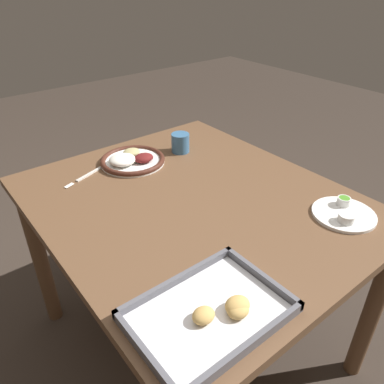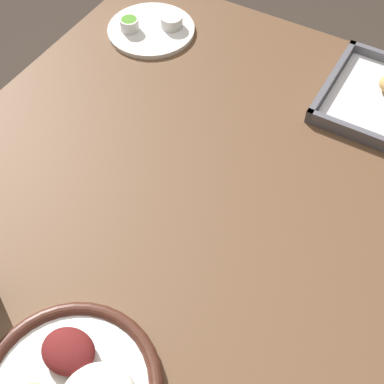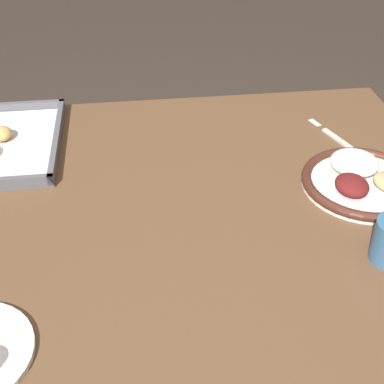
{
  "view_description": "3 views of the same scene",
  "coord_description": "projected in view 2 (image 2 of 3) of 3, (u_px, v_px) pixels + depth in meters",
  "views": [
    {
      "loc": [
        0.64,
        0.8,
        1.37
      ],
      "look_at": [
        0.01,
        0.0,
        0.74
      ],
      "focal_mm": 35.0,
      "sensor_mm": 36.0,
      "label": 1
    },
    {
      "loc": [
        0.27,
        -0.45,
        1.44
      ],
      "look_at": [
        0.01,
        0.0,
        0.74
      ],
      "focal_mm": 50.0,
      "sensor_mm": 36.0,
      "label": 2
    },
    {
      "loc": [
        -0.8,
        0.1,
        1.34
      ],
      "look_at": [
        0.01,
        0.0,
        0.74
      ],
      "focal_mm": 50.0,
      "sensor_mm": 36.0,
      "label": 3
    }
  ],
  "objects": [
    {
      "name": "saucer_plate",
      "position": [
        152.0,
        28.0,
        1.16
      ],
      "size": [
        0.19,
        0.19,
        0.04
      ],
      "color": "white",
      "rests_on": "dining_table"
    },
    {
      "name": "ground_plane",
      "position": [
        190.0,
        354.0,
        1.46
      ],
      "size": [
        8.0,
        8.0,
        0.0
      ],
      "primitive_type": "plane",
      "color": "#382D26"
    },
    {
      "name": "dining_table",
      "position": [
        189.0,
        234.0,
        0.98
      ],
      "size": [
        0.92,
        1.08,
        0.71
      ],
      "color": "brown",
      "rests_on": "ground_plane"
    }
  ]
}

